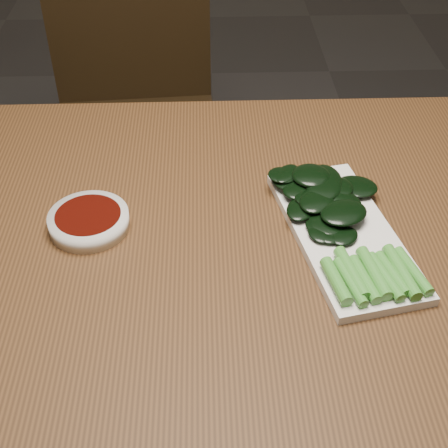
{
  "coord_description": "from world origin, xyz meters",
  "views": [
    {
      "loc": [
        -0.04,
        -0.68,
        1.36
      ],
      "look_at": [
        -0.01,
        0.02,
        0.76
      ],
      "focal_mm": 50.0,
      "sensor_mm": 36.0,
      "label": 1
    }
  ],
  "objects_px": {
    "table": "(232,271)",
    "chair_far": "(135,106)",
    "sauce_bowl": "(89,221)",
    "gai_lan": "(332,212)",
    "serving_plate": "(343,234)"
  },
  "relations": [
    {
      "from": "table",
      "to": "chair_far",
      "type": "height_order",
      "value": "chair_far"
    },
    {
      "from": "table",
      "to": "chair_far",
      "type": "distance_m",
      "value": 0.9
    },
    {
      "from": "sauce_bowl",
      "to": "table",
      "type": "bearing_deg",
      "value": -7.53
    },
    {
      "from": "table",
      "to": "chair_far",
      "type": "relative_size",
      "value": 1.57
    },
    {
      "from": "table",
      "to": "sauce_bowl",
      "type": "relative_size",
      "value": 11.78
    },
    {
      "from": "chair_far",
      "to": "gai_lan",
      "type": "relative_size",
      "value": 2.89
    },
    {
      "from": "chair_far",
      "to": "gai_lan",
      "type": "bearing_deg",
      "value": -69.47
    },
    {
      "from": "sauce_bowl",
      "to": "gai_lan",
      "type": "distance_m",
      "value": 0.36
    },
    {
      "from": "chair_far",
      "to": "serving_plate",
      "type": "distance_m",
      "value": 0.98
    },
    {
      "from": "table",
      "to": "serving_plate",
      "type": "distance_m",
      "value": 0.18
    },
    {
      "from": "serving_plate",
      "to": "gai_lan",
      "type": "xyz_separation_m",
      "value": [
        -0.01,
        0.03,
        0.02
      ]
    },
    {
      "from": "serving_plate",
      "to": "chair_far",
      "type": "bearing_deg",
      "value": 114.68
    },
    {
      "from": "chair_far",
      "to": "serving_plate",
      "type": "height_order",
      "value": "chair_far"
    },
    {
      "from": "sauce_bowl",
      "to": "serving_plate",
      "type": "relative_size",
      "value": 0.36
    },
    {
      "from": "table",
      "to": "gai_lan",
      "type": "relative_size",
      "value": 4.54
    }
  ]
}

